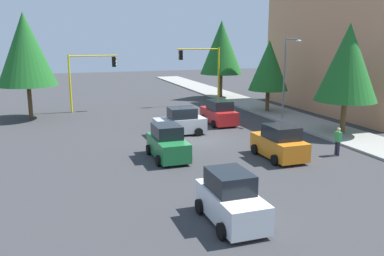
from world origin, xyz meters
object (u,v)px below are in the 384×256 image
(traffic_signal_far_right, at_px, (90,71))
(tree_roadside_far, at_px, (221,47))
(tree_roadside_near, at_px, (348,63))
(car_orange, at_px, (279,143))
(car_white, at_px, (231,200))
(car_green, at_px, (168,143))
(car_red, at_px, (219,113))
(pedestrian_crossing, at_px, (338,141))
(traffic_signal_far_left, at_px, (203,65))
(street_lamp_curbside, at_px, (287,70))
(car_silver, at_px, (180,123))
(tree_roadside_mid, at_px, (269,66))
(tree_opposite_side, at_px, (25,49))

(traffic_signal_far_right, distance_m, tree_roadside_far, 15.80)
(tree_roadside_near, bearing_deg, car_orange, -64.27)
(car_white, height_order, car_orange, same)
(traffic_signal_far_right, xyz_separation_m, car_green, (17.43, 2.67, -2.93))
(car_red, xyz_separation_m, pedestrian_crossing, (10.69, 3.17, 0.01))
(traffic_signal_far_left, relative_size, car_orange, 1.56)
(street_lamp_curbside, distance_m, car_white, 20.34)
(car_silver, bearing_deg, traffic_signal_far_left, 152.54)
(traffic_signal_far_right, height_order, tree_roadside_mid, tree_roadside_mid)
(car_green, relative_size, car_orange, 1.01)
(tree_roadside_near, distance_m, car_silver, 12.47)
(tree_roadside_far, height_order, tree_roadside_near, tree_roadside_far)
(street_lamp_curbside, bearing_deg, pedestrian_crossing, -14.03)
(traffic_signal_far_left, bearing_deg, car_red, -12.78)
(traffic_signal_far_left, xyz_separation_m, car_red, (9.49, -2.15, -3.28))
(traffic_signal_far_right, xyz_separation_m, tree_roadside_far, (-4.00, 15.15, 1.99))
(car_orange, bearing_deg, traffic_signal_far_left, 172.51)
(street_lamp_curbside, distance_m, car_red, 6.65)
(car_white, distance_m, car_green, 8.86)
(car_red, bearing_deg, car_silver, -58.42)
(tree_opposite_side, xyz_separation_m, car_silver, (10.00, 10.50, -5.04))
(tree_roadside_mid, distance_m, car_silver, 12.59)
(tree_roadside_mid, relative_size, tree_roadside_far, 0.76)
(traffic_signal_far_right, xyz_separation_m, tree_opposite_side, (2.00, -5.35, 2.11))
(car_red, bearing_deg, tree_roadside_far, 156.32)
(tree_opposite_side, bearing_deg, street_lamp_curbside, 67.45)
(tree_roadside_mid, height_order, car_green, tree_roadside_mid)
(traffic_signal_far_left, height_order, tree_opposite_side, tree_opposite_side)
(traffic_signal_far_right, relative_size, tree_roadside_far, 0.61)
(car_silver, bearing_deg, car_white, -9.91)
(traffic_signal_far_right, bearing_deg, pedestrian_crossing, 31.59)
(traffic_signal_far_left, relative_size, car_red, 1.48)
(tree_opposite_side, height_order, car_green, tree_opposite_side)
(car_white, bearing_deg, car_red, 158.62)
(car_orange, xyz_separation_m, car_silver, (-7.53, -3.67, -0.00))
(tree_roadside_near, xyz_separation_m, car_green, (1.43, -13.48, -4.30))
(pedestrian_crossing, bearing_deg, car_silver, -138.42)
(tree_roadside_mid, distance_m, car_green, 17.65)
(traffic_signal_far_left, xyz_separation_m, car_silver, (12.00, -6.23, -3.29))
(tree_roadside_mid, xyz_separation_m, pedestrian_crossing, (14.18, -3.25, -3.48))
(tree_roadside_near, relative_size, car_red, 1.97)
(street_lamp_curbside, height_order, car_red, street_lamp_curbside)
(car_white, xyz_separation_m, car_orange, (-6.77, 6.16, 0.00))
(tree_roadside_far, xyz_separation_m, tree_opposite_side, (6.00, -20.50, 0.12))
(car_silver, bearing_deg, car_green, -24.52)
(tree_roadside_mid, bearing_deg, tree_opposite_side, -100.78)
(tree_roadside_mid, xyz_separation_m, car_red, (3.49, -6.42, -3.49))
(traffic_signal_far_right, bearing_deg, tree_roadside_mid, 69.03)
(pedestrian_crossing, bearing_deg, tree_opposite_side, -135.67)
(car_green, relative_size, car_red, 0.96)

